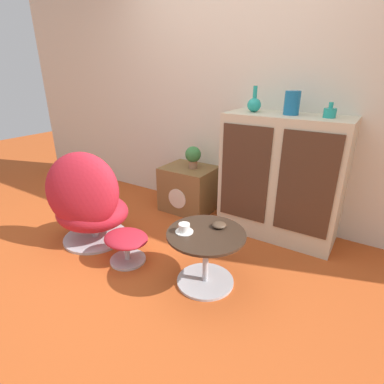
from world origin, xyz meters
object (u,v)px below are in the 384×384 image
vase_inner_left (292,103)px  potted_plant (193,156)px  coffee_table (206,253)px  bowl (219,225)px  teacup (184,229)px  sideboard (281,178)px  egg_chair (88,203)px  vase_leftmost (254,104)px  vase_inner_right (330,112)px  ottoman (126,242)px  tv_console (189,189)px

vase_inner_left → potted_plant: size_ratio=0.81×
coffee_table → bowl: bearing=72.6°
potted_plant → teacup: bearing=-60.3°
potted_plant → sideboard: bearing=-0.1°
egg_chair → bowl: bearing=8.8°
coffee_table → vase_leftmost: (-0.12, 1.02, 0.96)m
egg_chair → vase_leftmost: vase_leftmost is taller
vase_leftmost → vase_inner_right: (0.64, 0.00, -0.03)m
ottoman → vase_inner_right: 1.94m
teacup → vase_inner_left: bearing=72.1°
coffee_table → vase_leftmost: vase_leftmost is taller
egg_chair → vase_leftmost: bearing=45.6°
coffee_table → teacup: (-0.14, -0.07, 0.20)m
vase_leftmost → vase_inner_left: 0.33m
ottoman → coffee_table: size_ratio=0.68×
egg_chair → coffee_table: egg_chair is taller
tv_console → egg_chair: egg_chair is taller
bowl → vase_inner_left: bearing=78.8°
sideboard → egg_chair: size_ratio=1.28×
sideboard → coffee_table: sideboard is taller
egg_chair → potted_plant: egg_chair is taller
egg_chair → teacup: egg_chair is taller
egg_chair → bowl: egg_chair is taller
tv_console → ottoman: 1.15m
teacup → vase_leftmost: bearing=88.8°
vase_inner_right → teacup: vase_inner_right is taller
sideboard → vase_inner_left: vase_inner_left is taller
potted_plant → bowl: bearing=-48.3°
ottoman → vase_inner_left: size_ratio=1.97×
tv_console → egg_chair: size_ratio=0.63×
vase_leftmost → sideboard: bearing=-0.7°
ottoman → vase_leftmost: (0.57, 1.14, 1.03)m
teacup → bowl: size_ratio=1.25×
potted_plant → coffee_table: bearing=-53.3°
ottoman → vase_inner_right: vase_inner_right is taller
teacup → bowl: bearing=48.1°
sideboard → ottoman: sideboard is taller
vase_inner_left → vase_inner_right: bearing=0.0°
sideboard → tv_console: (-1.02, 0.00, -0.32)m
egg_chair → potted_plant: bearing=68.8°
sideboard → teacup: size_ratio=8.84×
tv_console → coffee_table: bearing=-51.3°
tv_console → egg_chair: bearing=-108.7°
tv_console → vase_inner_right: size_ratio=4.69×
vase_inner_left → vase_inner_right: vase_inner_left is taller
potted_plant → ottoman: bearing=-86.3°
ottoman → potted_plant: potted_plant is taller
ottoman → bowl: bearing=18.2°
potted_plant → teacup: potted_plant is taller
tv_console → vase_leftmost: (0.70, 0.00, 0.96)m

